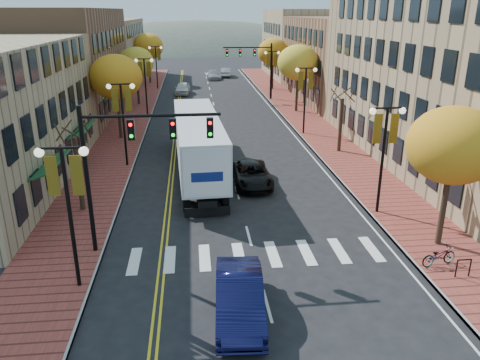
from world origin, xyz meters
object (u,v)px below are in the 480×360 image
object	(u,v)px
semi_truck	(197,138)
bicycle	(439,256)
navy_sedan	(239,297)
black_suv	(252,175)

from	to	relation	value
semi_truck	bicycle	size ratio (longest dim) A/B	9.88
semi_truck	navy_sedan	bearing A→B (deg)	-88.61
navy_sedan	black_suv	distance (m)	14.06
bicycle	navy_sedan	bearing A→B (deg)	93.00
semi_truck	navy_sedan	size ratio (longest dim) A/B	3.42
navy_sedan	black_suv	xyz separation A→B (m)	(2.22, 13.88, -0.11)
black_suv	bicycle	distance (m)	13.24
semi_truck	black_suv	bearing A→B (deg)	-43.06
semi_truck	navy_sedan	world-z (taller)	semi_truck
navy_sedan	bicycle	size ratio (longest dim) A/B	2.89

